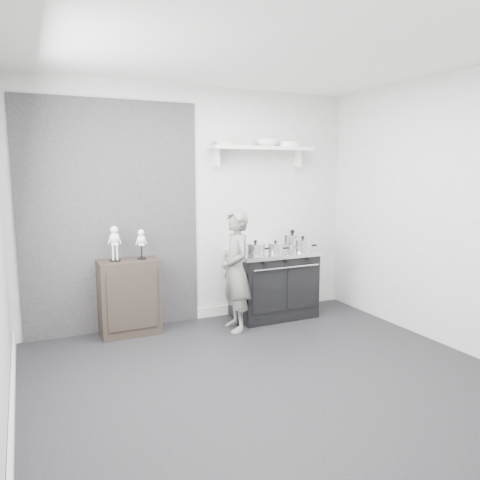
{
  "coord_description": "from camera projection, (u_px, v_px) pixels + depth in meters",
  "views": [
    {
      "loc": [
        -1.82,
        -3.33,
        1.77
      ],
      "look_at": [
        0.18,
        0.95,
        1.06
      ],
      "focal_mm": 35.0,
      "sensor_mm": 36.0,
      "label": 1
    }
  ],
  "objects": [
    {
      "name": "skeleton_full",
      "position": [
        115.0,
        241.0,
        4.89
      ],
      "size": [
        0.12,
        0.08,
        0.43
      ],
      "primitive_type": null,
      "color": "white",
      "rests_on": "side_cabinet"
    },
    {
      "name": "skeleton_torso",
      "position": [
        141.0,
        242.0,
        5.01
      ],
      "size": [
        0.1,
        0.07,
        0.37
      ],
      "primitive_type": null,
      "color": "white",
      "rests_on": "side_cabinet"
    },
    {
      "name": "plate_stack",
      "position": [
        288.0,
        144.0,
        5.68
      ],
      "size": [
        0.26,
        0.26,
        0.06
      ],
      "primitive_type": "cylinder",
      "color": "white",
      "rests_on": "wall_shelf"
    },
    {
      "name": "pot_back_right",
      "position": [
        292.0,
        241.0,
        5.75
      ],
      "size": [
        0.4,
        0.31,
        0.23
      ],
      "color": "silver",
      "rests_on": "stove"
    },
    {
      "name": "side_cabinet",
      "position": [
        129.0,
        297.0,
        5.04
      ],
      "size": [
        0.63,
        0.37,
        0.81
      ],
      "primitive_type": "cube",
      "color": "black",
      "rests_on": "ground"
    },
    {
      "name": "bowl_large",
      "position": [
        225.0,
        142.0,
        5.33
      ],
      "size": [
        0.28,
        0.28,
        0.07
      ],
      "primitive_type": "imported",
      "color": "white",
      "rests_on": "wall_shelf"
    },
    {
      "name": "wall_shelf",
      "position": [
        262.0,
        149.0,
        5.54
      ],
      "size": [
        1.3,
        0.26,
        0.24
      ],
      "color": "silver",
      "rests_on": "room_shell"
    },
    {
      "name": "room_shell",
      "position": [
        252.0,
        185.0,
        3.86
      ],
      "size": [
        4.02,
        3.62,
        2.71
      ],
      "color": "#B2B2AF",
      "rests_on": "ground"
    },
    {
      "name": "stove",
      "position": [
        273.0,
        284.0,
        5.63
      ],
      "size": [
        1.0,
        0.63,
        0.81
      ],
      "color": "black",
      "rests_on": "ground"
    },
    {
      "name": "pot_front_left",
      "position": [
        255.0,
        249.0,
        5.33
      ],
      "size": [
        0.31,
        0.22,
        0.17
      ],
      "color": "silver",
      "rests_on": "stove"
    },
    {
      "name": "child",
      "position": [
        236.0,
        271.0,
        5.12
      ],
      "size": [
        0.36,
        0.51,
        1.34
      ],
      "primitive_type": "imported",
      "rotation": [
        0.0,
        0.0,
        -1.66
      ],
      "color": "slate",
      "rests_on": "ground"
    },
    {
      "name": "ground",
      "position": [
        268.0,
        378.0,
        4.01
      ],
      "size": [
        4.0,
        4.0,
        0.0
      ],
      "primitive_type": "plane",
      "color": "black",
      "rests_on": "ground"
    },
    {
      "name": "bowl_small",
      "position": [
        268.0,
        143.0,
        5.56
      ],
      "size": [
        0.27,
        0.27,
        0.08
      ],
      "primitive_type": "imported",
      "color": "white",
      "rests_on": "wall_shelf"
    },
    {
      "name": "pot_front_right",
      "position": [
        302.0,
        245.0,
        5.5
      ],
      "size": [
        0.31,
        0.22,
        0.19
      ],
      "color": "silver",
      "rests_on": "stove"
    },
    {
      "name": "pot_front_center",
      "position": [
        275.0,
        248.0,
        5.4
      ],
      "size": [
        0.27,
        0.19,
        0.16
      ],
      "color": "silver",
      "rests_on": "stove"
    }
  ]
}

